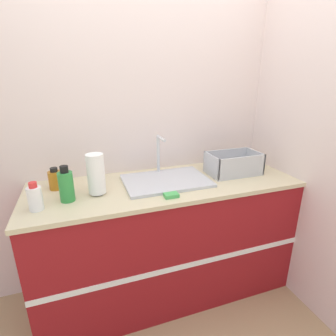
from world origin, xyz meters
name	(u,v)px	position (x,y,z in m)	size (l,w,h in m)	color
ground_plane	(181,318)	(0.00, 0.00, 0.00)	(12.00, 12.00, 0.00)	tan
wall_back	(152,124)	(0.00, 0.68, 1.30)	(4.29, 0.06, 2.60)	silver
wall_right	(283,125)	(0.97, 0.32, 1.30)	(0.06, 2.65, 2.60)	silver
counter_cabinet	(167,238)	(0.00, 0.32, 0.47)	(1.91, 0.67, 0.94)	maroon
sink	(166,179)	(0.00, 0.34, 0.96)	(0.60, 0.42, 0.31)	silver
paper_towel_roll	(96,174)	(-0.48, 0.29, 1.07)	(0.11, 0.11, 0.27)	#4C4C51
dish_rack	(233,166)	(0.55, 0.33, 1.00)	(0.40, 0.24, 0.17)	#B7BABF
bottle_green	(66,186)	(-0.66, 0.24, 1.04)	(0.09, 0.09, 0.22)	#2D8C3D
bottle_white_spray	(35,198)	(-0.83, 0.18, 1.01)	(0.08, 0.08, 0.17)	white
bottle_amber	(55,180)	(-0.74, 0.46, 1.00)	(0.09, 0.09, 0.15)	#B26B19
sponge	(171,195)	(-0.05, 0.08, 0.95)	(0.09, 0.06, 0.02)	#4CB259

